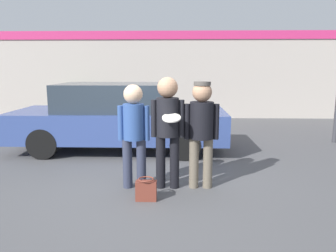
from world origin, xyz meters
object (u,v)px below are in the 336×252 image
Objects in this scene: person_middle_with_frisbee at (168,123)px; parked_car_near at (119,117)px; person_left at (134,128)px; handbag at (146,190)px; person_right at (202,125)px; shrub at (84,107)px.

person_middle_with_frisbee is 0.37× the size of parked_car_near.
parked_car_near is (-0.68, 2.41, -0.20)m from person_left.
person_left is 5.01× the size of handbag.
person_left is 1.05m from person_right.
person_middle_with_frisbee is at bearing -63.91° from shrub.
parked_car_near is at bearing -64.23° from shrub.
person_right is at bearing -53.94° from parked_car_near.
person_middle_with_frisbee is at bearing 1.19° from person_left.
person_right reaches higher than parked_car_near.
handbag is (2.96, -7.16, -0.31)m from shrub.
shrub is (-3.25, 6.64, -0.58)m from person_middle_with_frisbee.
shrub is at bearing 115.77° from parked_car_near.
person_right is 5.15× the size of handbag.
person_middle_with_frisbee is at bearing -177.36° from person_right.
person_middle_with_frisbee is 5.35× the size of handbag.
person_middle_with_frisbee is (0.53, 0.01, 0.09)m from person_left.
person_right is at bearing 1.91° from person_left.
parked_car_near is (-1.73, 2.38, -0.26)m from person_right.
person_left is 2.51m from parked_car_near.
person_left is at bearing 114.37° from handbag.
person_left is 7.21m from shrub.
parked_car_near is 4.72m from shrub.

